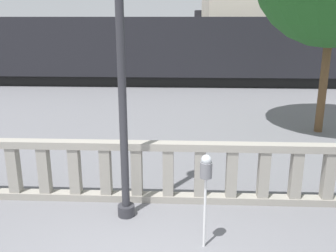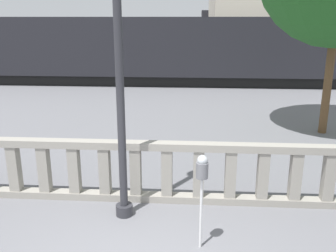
# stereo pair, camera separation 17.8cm
# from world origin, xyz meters

# --- Properties ---
(balustrade) EXTENTS (15.73, 0.24, 1.20)m
(balustrade) POSITION_xyz_m (0.00, 2.73, 0.60)
(balustrade) COLOR gray
(balustrade) RESTS_ON ground
(parking_meter) EXTENTS (0.18, 0.18, 1.52)m
(parking_meter) POSITION_xyz_m (0.92, 1.25, 1.23)
(parking_meter) COLOR silver
(parking_meter) RESTS_ON ground
(train_near) EXTENTS (28.75, 2.89, 4.08)m
(train_near) POSITION_xyz_m (-2.60, 16.29, 1.82)
(train_near) COLOR black
(train_near) RESTS_ON ground
(train_far) EXTENTS (18.48, 3.13, 4.01)m
(train_far) POSITION_xyz_m (-5.01, 27.61, 1.80)
(train_far) COLOR black
(train_far) RESTS_ON ground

